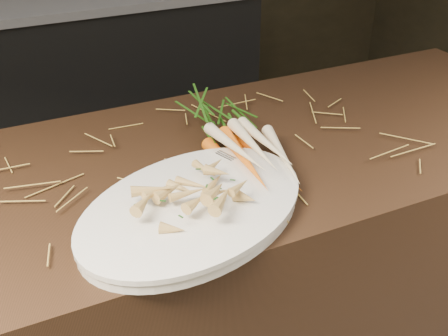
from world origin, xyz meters
The scene contains 7 objects.
main_counter centered at (0.00, 0.30, 0.45)m, with size 2.40×0.70×0.90m, color black.
back_counter centered at (0.30, 2.18, 0.42)m, with size 1.82×0.62×0.84m.
straw_bedding centered at (0.00, 0.30, 0.91)m, with size 1.40×0.60×0.02m, color #AE8333, non-canonical shape.
root_veg_bunch centered at (0.25, 0.33, 0.94)m, with size 0.18×0.48×0.09m.
serving_platter centered at (0.06, 0.10, 0.91)m, with size 0.49×0.33×0.03m, color white, non-canonical shape.
roasted_veg_heap centered at (0.06, 0.10, 0.95)m, with size 0.24×0.17×0.05m, color #AA7F42, non-canonical shape.
serving_fork centered at (0.23, 0.15, 0.93)m, with size 0.02×0.19×0.00m, color silver.
Camera 1 is at (-0.26, -0.71, 1.53)m, focal length 45.00 mm.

